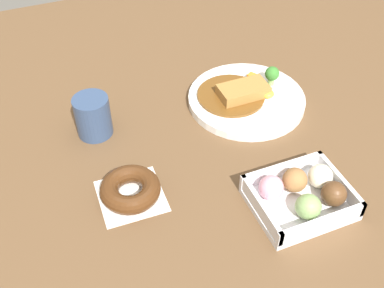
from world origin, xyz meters
name	(u,v)px	position (x,y,z in m)	size (l,w,h in m)	color
ground_plane	(224,164)	(0.00, 0.00, 0.00)	(1.60, 1.60, 0.00)	brown
curry_plate	(246,98)	(-0.12, -0.16, 0.01)	(0.26, 0.26, 0.06)	white
donut_box	(303,194)	(-0.08, 0.14, 0.02)	(0.17, 0.14, 0.06)	white
chocolate_ring_donut	(130,190)	(0.19, 0.01, 0.02)	(0.12, 0.12, 0.04)	white
coffee_mug	(93,116)	(0.21, -0.18, 0.04)	(0.07, 0.07, 0.09)	#33476B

